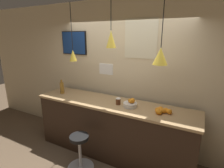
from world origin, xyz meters
The scene contains 13 objects.
back_wall centered at (0.00, 1.13, 1.45)m, with size 8.00×0.06×2.90m.
service_counter centered at (0.00, 0.67, 0.53)m, with size 3.00×0.71×1.06m.
bar_stool centered at (-0.29, 0.05, 0.36)m, with size 0.46×0.46×0.63m.
fruit_bowl centered at (0.37, 0.64, 1.12)m, with size 0.23×0.23×0.16m.
orange_pile centered at (0.91, 0.64, 1.10)m, with size 0.26×0.21×0.09m.
juice_bottle centered at (-1.17, 0.64, 1.19)m, with size 0.08×0.08×0.30m.
spread_jar centered at (0.14, 0.64, 1.12)m, with size 0.09×0.09×0.12m.
pendant_lamp_left centered at (-0.82, 0.63, 1.88)m, with size 0.14×0.14×1.04m.
pendant_lamp_middle centered at (0.00, 0.63, 2.18)m, with size 0.17×0.17×0.76m.
pendant_lamp_right centered at (0.82, 0.63, 1.95)m, with size 0.22×0.22×0.98m.
mounted_tv centered at (-1.14, 1.08, 2.08)m, with size 0.63×0.04×0.49m.
hanging_menu_board centered at (0.04, 0.40, 1.73)m, with size 0.24×0.01×0.17m.
wall_poster centered at (0.35, 1.09, 2.18)m, with size 0.60×0.01×0.69m.
Camera 1 is at (1.39, -1.95, 2.23)m, focal length 28.00 mm.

